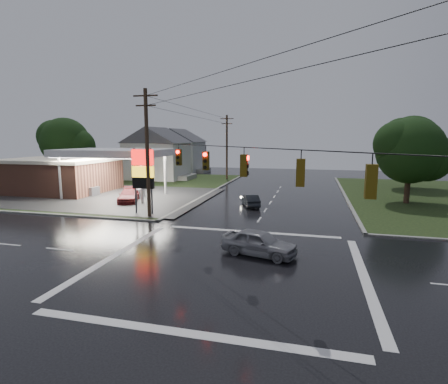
% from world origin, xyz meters
% --- Properties ---
extents(ground, '(120.00, 120.00, 0.00)m').
position_xyz_m(ground, '(0.00, 0.00, 0.00)').
color(ground, black).
rests_on(ground, ground).
extents(grass_nw, '(36.00, 36.00, 0.08)m').
position_xyz_m(grass_nw, '(-26.00, 26.00, 0.04)').
color(grass_nw, black).
rests_on(grass_nw, ground).
extents(gas_station, '(26.20, 18.00, 5.60)m').
position_xyz_m(gas_station, '(-25.68, 19.70, 2.55)').
color(gas_station, '#2D2D2D').
rests_on(gas_station, ground).
extents(pylon_sign, '(2.00, 0.35, 6.00)m').
position_xyz_m(pylon_sign, '(-10.50, 10.50, 4.01)').
color(pylon_sign, '#59595E').
rests_on(pylon_sign, ground).
extents(utility_pole_nw, '(2.20, 0.32, 11.00)m').
position_xyz_m(utility_pole_nw, '(-9.50, 9.50, 5.72)').
color(utility_pole_nw, '#382619').
rests_on(utility_pole_nw, ground).
extents(utility_pole_n, '(2.20, 0.32, 10.50)m').
position_xyz_m(utility_pole_n, '(-9.50, 38.00, 5.47)').
color(utility_pole_n, '#382619').
rests_on(utility_pole_n, ground).
extents(traffic_signals, '(26.87, 26.87, 1.47)m').
position_xyz_m(traffic_signals, '(0.02, -0.02, 6.48)').
color(traffic_signals, black).
rests_on(traffic_signals, ground).
extents(house_near, '(11.05, 8.48, 8.60)m').
position_xyz_m(house_near, '(-20.95, 36.00, 4.41)').
color(house_near, silver).
rests_on(house_near, ground).
extents(house_far, '(11.05, 8.48, 8.60)m').
position_xyz_m(house_far, '(-21.95, 48.00, 4.41)').
color(house_far, silver).
rests_on(house_far, ground).
extents(tree_nw_behind, '(8.93, 7.60, 10.00)m').
position_xyz_m(tree_nw_behind, '(-33.84, 29.99, 6.18)').
color(tree_nw_behind, black).
rests_on(tree_nw_behind, ground).
extents(tree_ne_near, '(7.99, 6.80, 8.98)m').
position_xyz_m(tree_ne_near, '(14.14, 21.99, 5.56)').
color(tree_ne_near, black).
rests_on(tree_ne_near, ground).
extents(tree_ne_far, '(8.46, 7.20, 9.80)m').
position_xyz_m(tree_ne_far, '(17.15, 33.99, 6.18)').
color(tree_ne_far, black).
rests_on(tree_ne_far, ground).
extents(car_north, '(2.59, 4.00, 1.25)m').
position_xyz_m(car_north, '(-1.72, 16.50, 0.62)').
color(car_north, black).
rests_on(car_north, ground).
extents(car_crossing, '(4.87, 2.95, 1.55)m').
position_xyz_m(car_crossing, '(1.34, 1.99, 0.78)').
color(car_crossing, gray).
rests_on(car_crossing, ground).
extents(car_pump, '(3.75, 5.35, 1.44)m').
position_xyz_m(car_pump, '(-14.93, 15.63, 0.72)').
color(car_pump, maroon).
rests_on(car_pump, ground).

